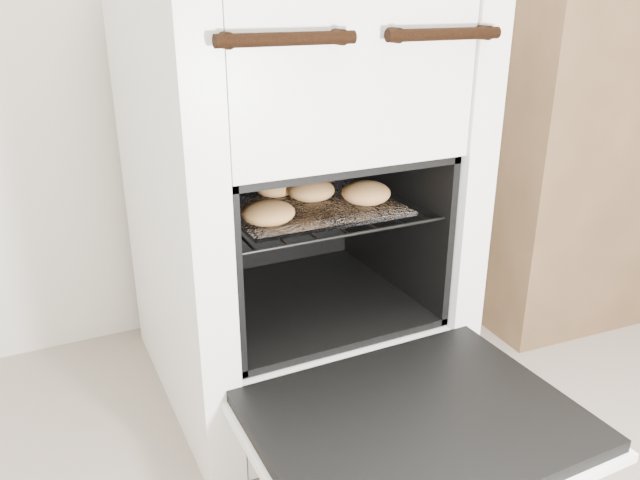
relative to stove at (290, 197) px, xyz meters
The scene contains 6 objects.
stove is the anchor object (origin of this frame).
oven_door 0.60m from the stove, 90.00° to the right, with size 0.58×0.45×0.04m.
oven_rack 0.07m from the stove, 90.00° to the right, with size 0.47×0.45×0.01m.
foil_sheet 0.09m from the stove, 90.00° to the right, with size 0.36×0.32×0.01m, color white.
baked_rolls 0.10m from the stove, 85.78° to the right, with size 0.37×0.34×0.05m.
counter 1.08m from the stove, ahead, with size 0.93×0.62×0.93m, color brown.
Camera 1 is at (-0.75, -0.13, 0.92)m, focal length 35.00 mm.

